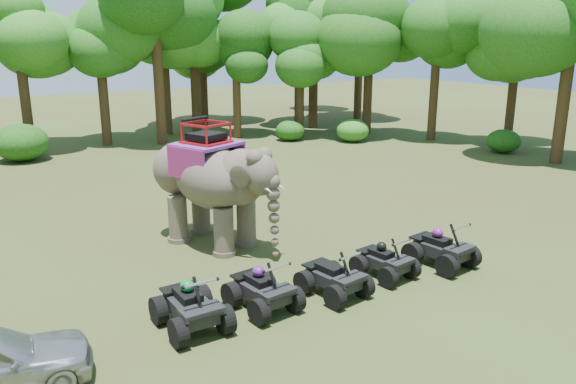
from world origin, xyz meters
The scene contains 25 objects.
ground centered at (0.00, 0.00, 0.00)m, with size 110.00×110.00×0.00m, color #47381E.
elephant centered at (-1.45, 3.27, 1.90)m, with size 1.99×4.52×3.80m, color #4A3C36, non-canonical shape.
atv_0 centered at (-3.98, -1.31, 0.66)m, with size 1.30×1.78×1.32m, color black, non-canonical shape.
atv_1 centered at (-2.23, -1.33, 0.63)m, with size 1.23×1.69×1.25m, color black, non-canonical shape.
atv_2 centered at (-0.41, -1.60, 0.61)m, with size 1.20×1.65×1.22m, color black, non-canonical shape.
atv_3 centered at (1.39, -1.40, 0.57)m, with size 1.13×1.54×1.14m, color black, non-canonical shape.
atv_4 centered at (3.19, -1.64, 0.65)m, with size 1.28×1.75×1.30m, color black, non-canonical shape.
tree_0 centered at (0.00, 21.58, 4.11)m, with size 5.75×5.75×8.21m, color #195114, non-canonical shape.
tree_1 centered at (4.40, 23.43, 4.16)m, with size 5.83×5.83×8.33m, color #195114, non-canonical shape.
tree_2 centered at (7.61, 19.73, 3.30)m, with size 4.61×4.61×6.59m, color #195114, non-canonical shape.
tree_3 centered at (11.33, 18.27, 3.29)m, with size 4.61×4.61×6.58m, color #195114, non-canonical shape.
tree_4 centered at (15.55, 16.78, 4.54)m, with size 6.35×6.35×9.07m, color #195114, non-canonical shape.
tree_5 centered at (17.49, 12.90, 3.72)m, with size 5.20×5.20×7.44m, color #195114, non-canonical shape.
tree_6 centered at (20.36, 9.54, 3.60)m, with size 5.04×5.04×7.20m, color #195114, non-canonical shape.
tree_7 centered at (17.91, 4.74, 4.83)m, with size 6.76×6.76×9.66m, color #195114, non-canonical shape.
tree_30 centered at (-4.10, 21.94, 4.05)m, with size 5.67×5.67×8.10m, color #195114, non-canonical shape.
tree_31 centered at (7.78, 25.36, 3.72)m, with size 5.21×5.21×7.44m, color #195114, non-canonical shape.
tree_32 centered at (2.83, 20.13, 4.68)m, with size 6.55×6.55×9.36m, color #195114, non-canonical shape.
tree_34 centered at (8.77, 27.53, 3.65)m, with size 5.10×5.10×7.29m, color #195114, non-canonical shape.
tree_35 centered at (6.20, 22.95, 4.52)m, with size 6.33×6.33×9.05m, color #195114, non-canonical shape.
tree_36 centered at (19.20, 28.54, 4.32)m, with size 6.05×6.05×8.65m, color #195114, non-canonical shape.
tree_37 centered at (13.43, 21.81, 4.06)m, with size 5.69×5.69×8.13m, color #195114, non-canonical shape.
tree_38 centered at (13.94, 20.70, 5.46)m, with size 7.65×7.65×10.92m, color #195114, non-canonical shape.
tree_39 centered at (19.42, 22.66, 5.07)m, with size 7.10×7.10×10.14m, color #195114, non-canonical shape.
tree_40 centered at (8.12, 27.39, 5.40)m, with size 7.56×7.56×10.81m, color #195114, non-canonical shape.
Camera 1 is at (-7.90, -11.74, 6.08)m, focal length 35.00 mm.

